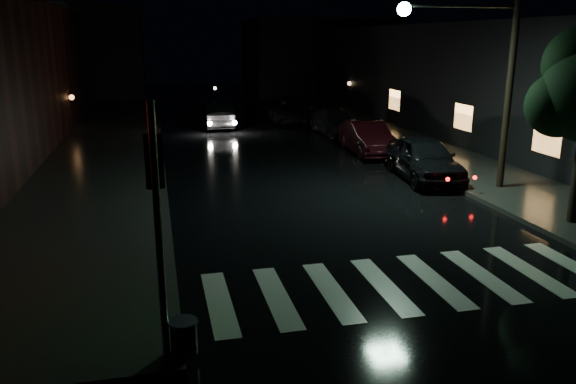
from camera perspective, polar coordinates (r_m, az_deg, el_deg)
ground at (r=11.50m, az=-0.63°, el=-11.66°), size 120.00×120.00×0.00m
sidewalk_left at (r=24.70m, az=-19.44°, el=2.43°), size 6.00×44.00×0.15m
sidewalk_right at (r=27.42m, az=13.50°, el=4.10°), size 4.00×44.00×0.15m
building_right at (r=34.04m, az=21.52°, el=10.56°), size 10.00×40.00×6.00m
building_far_left at (r=55.56m, az=-21.93°, el=13.01°), size 14.00×10.00×8.00m
building_far_right at (r=57.37m, az=3.23°, el=13.60°), size 14.00×10.00×7.00m
crosswalk at (r=12.84m, az=12.20°, el=-8.99°), size 9.00×3.00×0.01m
signal_pole_corner at (r=9.30m, az=-11.76°, el=-8.30°), size 0.68×0.61×4.20m
utility_pole at (r=20.29m, az=20.27°, el=12.67°), size 4.92×0.44×8.00m
parked_car_a at (r=21.93m, az=13.67°, el=3.33°), size 2.47×5.00×1.64m
parked_car_b at (r=26.41m, az=8.09°, el=5.46°), size 1.85×4.67×1.51m
parked_car_c at (r=31.82m, az=4.88°, el=7.11°), size 2.08×4.86×1.39m
parked_car_d at (r=36.84m, az=-0.27°, el=8.39°), size 2.70×5.55×1.52m
oncoming_car at (r=34.38m, az=-7.19°, el=7.76°), size 1.65×4.62×1.52m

